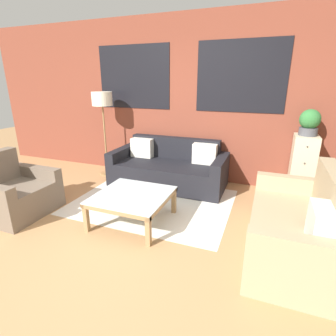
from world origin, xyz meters
The scene contains 10 objects.
ground_plane centered at (0.00, 0.00, 0.00)m, with size 16.00×16.00×0.00m, color #AD7F51.
wall_back_brick centered at (0.00, 2.44, 1.41)m, with size 8.40×0.09×2.80m.
rug centered at (-0.05, 1.18, 0.00)m, with size 2.29×1.75×0.00m.
couch_dark centered at (-0.09, 1.95, 0.28)m, with size 1.95×0.88×0.78m.
settee_vintage centered at (1.84, 0.55, 0.31)m, with size 0.80×1.56×0.92m.
armchair_corner centered at (-1.67, 0.21, 0.28)m, with size 0.80×0.88×0.84m.
coffee_table centered at (-0.05, 0.57, 0.33)m, with size 0.90×0.90×0.38m.
floor_lamp centered at (-1.40, 2.01, 1.35)m, with size 0.36×0.36×1.55m.
drawer_cabinet centered at (1.99, 2.16, 0.49)m, with size 0.33×0.41×0.98m.
potted_plant centered at (1.99, 2.16, 1.18)m, with size 0.29×0.29×0.38m.
Camera 1 is at (1.46, -2.09, 1.74)m, focal length 28.00 mm.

